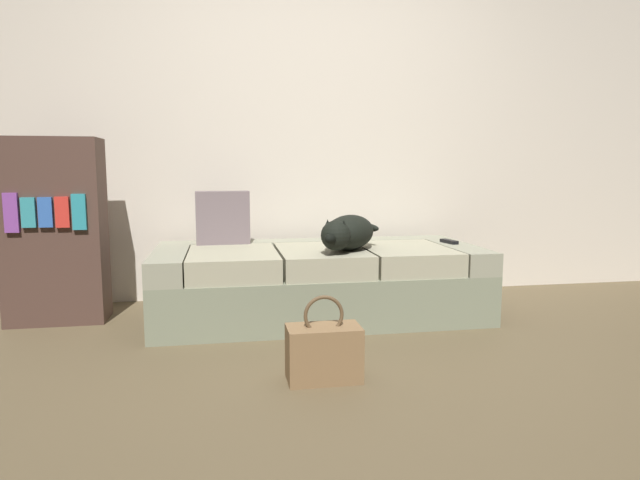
{
  "coord_description": "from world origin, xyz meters",
  "views": [
    {
      "loc": [
        -0.58,
        -2.15,
        0.91
      ],
      "look_at": [
        0.0,
        1.1,
        0.49
      ],
      "focal_mm": 30.59,
      "sensor_mm": 36.0,
      "label": 1
    }
  ],
  "objects_px": {
    "couch": "(319,282)",
    "handbag": "(324,352)",
    "bookshelf": "(55,231)",
    "throw_pillow": "(223,218)",
    "dog_dark": "(347,233)",
    "tv_remote": "(449,242)"
  },
  "relations": [
    {
      "from": "handbag",
      "to": "bookshelf",
      "type": "relative_size",
      "value": 0.34
    },
    {
      "from": "couch",
      "to": "dog_dark",
      "type": "height_order",
      "value": "dog_dark"
    },
    {
      "from": "bookshelf",
      "to": "tv_remote",
      "type": "bearing_deg",
      "value": -3.02
    },
    {
      "from": "couch",
      "to": "tv_remote",
      "type": "distance_m",
      "value": 0.9
    },
    {
      "from": "couch",
      "to": "handbag",
      "type": "xyz_separation_m",
      "value": [
        -0.16,
        -1.05,
        -0.09
      ]
    },
    {
      "from": "dog_dark",
      "to": "throw_pillow",
      "type": "xyz_separation_m",
      "value": [
        -0.73,
        0.43,
        0.06
      ]
    },
    {
      "from": "throw_pillow",
      "to": "handbag",
      "type": "height_order",
      "value": "throw_pillow"
    },
    {
      "from": "throw_pillow",
      "to": "tv_remote",
      "type": "bearing_deg",
      "value": -9.17
    },
    {
      "from": "handbag",
      "to": "couch",
      "type": "bearing_deg",
      "value": 81.19
    },
    {
      "from": "couch",
      "to": "bookshelf",
      "type": "xyz_separation_m",
      "value": [
        -1.57,
        0.15,
        0.33
      ]
    },
    {
      "from": "tv_remote",
      "to": "bookshelf",
      "type": "bearing_deg",
      "value": 165.84
    },
    {
      "from": "dog_dark",
      "to": "bookshelf",
      "type": "relative_size",
      "value": 0.51
    },
    {
      "from": "tv_remote",
      "to": "handbag",
      "type": "bearing_deg",
      "value": -145.07
    },
    {
      "from": "couch",
      "to": "handbag",
      "type": "distance_m",
      "value": 1.07
    },
    {
      "from": "dog_dark",
      "to": "handbag",
      "type": "xyz_separation_m",
      "value": [
        -0.31,
        -0.88,
        -0.42
      ]
    },
    {
      "from": "couch",
      "to": "tv_remote",
      "type": "relative_size",
      "value": 13.25
    },
    {
      "from": "bookshelf",
      "to": "handbag",
      "type": "bearing_deg",
      "value": -40.5
    },
    {
      "from": "couch",
      "to": "throw_pillow",
      "type": "height_order",
      "value": "throw_pillow"
    },
    {
      "from": "tv_remote",
      "to": "throw_pillow",
      "type": "relative_size",
      "value": 0.44
    },
    {
      "from": "couch",
      "to": "tv_remote",
      "type": "bearing_deg",
      "value": 1.38
    },
    {
      "from": "handbag",
      "to": "bookshelf",
      "type": "height_order",
      "value": "bookshelf"
    },
    {
      "from": "tv_remote",
      "to": "throw_pillow",
      "type": "xyz_separation_m",
      "value": [
        -1.45,
        0.23,
        0.16
      ]
    }
  ]
}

